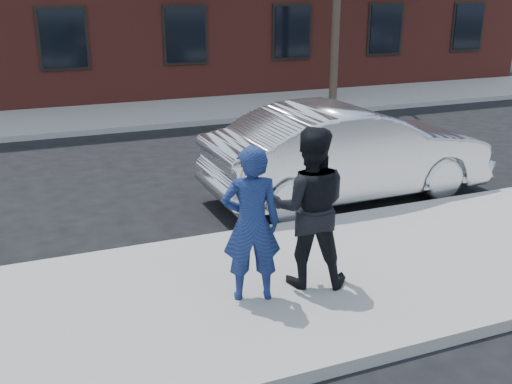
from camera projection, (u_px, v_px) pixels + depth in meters
name	position (u px, v px, depth m)	size (l,w,h in m)	color
ground	(431.00, 255.00, 8.61)	(100.00, 100.00, 0.00)	black
near_sidewalk	(443.00, 257.00, 8.37)	(50.00, 3.50, 0.15)	gray
near_curb	(372.00, 214.00, 9.94)	(50.00, 0.10, 0.15)	#999691
far_sidewalk	(200.00, 110.00, 18.45)	(50.00, 3.50, 0.15)	gray
far_curb	(219.00, 121.00, 16.87)	(50.00, 0.10, 0.15)	#999691
silver_sedan	(349.00, 152.00, 10.70)	(1.82, 5.21, 1.72)	silver
man_hoodie	(251.00, 224.00, 6.83)	(0.78, 0.61, 1.87)	navy
man_peacoat	(309.00, 207.00, 7.18)	(1.18, 1.07, 1.98)	black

